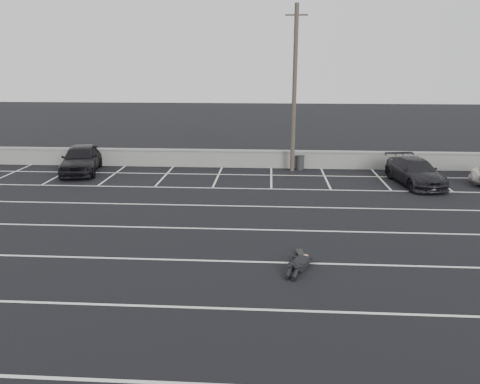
# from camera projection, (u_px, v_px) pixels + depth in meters

# --- Properties ---
(ground) EXTENTS (120.00, 120.00, 0.00)m
(ground) POSITION_uv_depth(u_px,v_px,m) (241.00, 262.00, 15.06)
(ground) COLOR black
(ground) RESTS_ON ground
(seawall) EXTENTS (50.00, 0.45, 1.06)m
(seawall) POSITION_uv_depth(u_px,v_px,m) (255.00, 158.00, 28.37)
(seawall) COLOR gray
(seawall) RESTS_ON ground
(stall_lines) EXTENTS (36.00, 20.05, 0.01)m
(stall_lines) POSITION_uv_depth(u_px,v_px,m) (245.00, 218.00, 19.30)
(stall_lines) COLOR silver
(stall_lines) RESTS_ON ground
(car_left) EXTENTS (2.90, 5.08, 1.63)m
(car_left) POSITION_uv_depth(u_px,v_px,m) (81.00, 159.00, 26.99)
(car_left) COLOR black
(car_left) RESTS_ON ground
(car_right) EXTENTS (2.53, 4.85, 1.34)m
(car_right) POSITION_uv_depth(u_px,v_px,m) (415.00, 172.00, 24.43)
(car_right) COLOR black
(car_right) RESTS_ON ground
(utility_pole) EXTENTS (1.24, 0.25, 9.28)m
(utility_pole) POSITION_uv_depth(u_px,v_px,m) (294.00, 90.00, 26.35)
(utility_pole) COLOR #4C4238
(utility_pole) RESTS_ON ground
(trash_bin) EXTENTS (0.71, 0.71, 0.85)m
(trash_bin) POSITION_uv_depth(u_px,v_px,m) (300.00, 162.00, 27.86)
(trash_bin) COLOR #292A2C
(trash_bin) RESTS_ON ground
(person) EXTENTS (2.31, 2.76, 0.44)m
(person) POSITION_uv_depth(u_px,v_px,m) (301.00, 260.00, 14.68)
(person) COLOR black
(person) RESTS_ON ground
(skateboard) EXTENTS (0.38, 0.88, 0.10)m
(skateboard) POSITION_uv_depth(u_px,v_px,m) (303.00, 257.00, 15.25)
(skateboard) COLOR black
(skateboard) RESTS_ON ground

